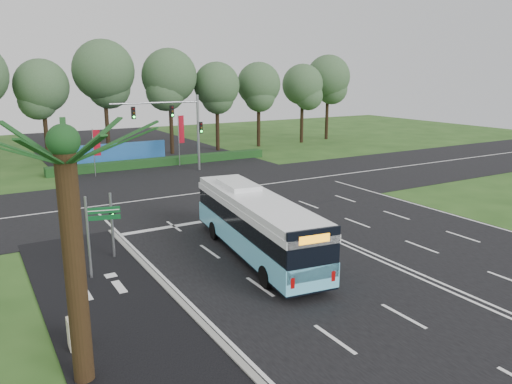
{
  "coord_description": "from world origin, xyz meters",
  "views": [
    {
      "loc": [
        -16.77,
        -21.96,
        8.96
      ],
      "look_at": [
        -2.68,
        2.0,
        2.29
      ],
      "focal_mm": 35.0,
      "sensor_mm": 36.0,
      "label": 1
    }
  ],
  "objects": [
    {
      "name": "ground",
      "position": [
        0.0,
        0.0,
        0.0
      ],
      "size": [
        120.0,
        120.0,
        0.0
      ],
      "primitive_type": "plane",
      "color": "#244717",
      "rests_on": "ground"
    },
    {
      "name": "road_main",
      "position": [
        0.0,
        0.0,
        0.02
      ],
      "size": [
        20.0,
        120.0,
        0.04
      ],
      "primitive_type": "cube",
      "color": "black",
      "rests_on": "ground"
    },
    {
      "name": "road_cross",
      "position": [
        0.0,
        12.0,
        0.03
      ],
      "size": [
        120.0,
        14.0,
        0.05
      ],
      "primitive_type": "cube",
      "color": "black",
      "rests_on": "ground"
    },
    {
      "name": "bike_path",
      "position": [
        -12.5,
        -3.0,
        0.03
      ],
      "size": [
        5.0,
        18.0,
        0.06
      ],
      "primitive_type": "cube",
      "color": "black",
      "rests_on": "ground"
    },
    {
      "name": "kerb_strip",
      "position": [
        -10.1,
        -3.0,
        0.06
      ],
      "size": [
        0.25,
        18.0,
        0.12
      ],
      "primitive_type": "cube",
      "color": "gray",
      "rests_on": "ground"
    },
    {
      "name": "city_bus",
      "position": [
        -4.82,
        -1.68,
        1.67
      ],
      "size": [
        3.87,
        11.75,
        3.31
      ],
      "rotation": [
        0.0,
        0.0,
        -0.13
      ],
      "color": "#69D3F5",
      "rests_on": "ground"
    },
    {
      "name": "pedestrian_signal",
      "position": [
        -11.01,
        1.67,
        1.81
      ],
      "size": [
        0.3,
        0.41,
        3.31
      ],
      "rotation": [
        0.0,
        0.0,
        0.25
      ],
      "color": "gray",
      "rests_on": "ground"
    },
    {
      "name": "street_sign",
      "position": [
        -12.27,
        -0.46,
        2.4
      ],
      "size": [
        1.44,
        0.44,
        3.78
      ],
      "rotation": [
        0.0,
        0.0,
        -0.25
      ],
      "color": "gray",
      "rests_on": "ground"
    },
    {
      "name": "utility_cabinet",
      "position": [
        -14.25,
        -6.09,
        0.56
      ],
      "size": [
        0.68,
        0.57,
        1.11
      ],
      "primitive_type": "cube",
      "rotation": [
        0.0,
        0.0,
        -0.02
      ],
      "color": "beige",
      "rests_on": "ground"
    },
    {
      "name": "banner_flag_left",
      "position": [
        -6.91,
        22.33,
        2.78
      ],
      "size": [
        0.6,
        0.24,
        4.24
      ],
      "rotation": [
        0.0,
        0.0,
        -0.32
      ],
      "color": "gray",
      "rests_on": "ground"
    },
    {
      "name": "banner_flag_mid",
      "position": [
        1.53,
        23.68,
        3.25
      ],
      "size": [
        0.71,
        0.29,
        5.02
      ],
      "rotation": [
        0.0,
        0.0,
        0.33
      ],
      "color": "gray",
      "rests_on": "ground"
    },
    {
      "name": "palm_tree",
      "position": [
        -14.5,
        -8.0,
        6.44
      ],
      "size": [
        3.2,
        3.2,
        7.65
      ],
      "color": "#382614",
      "rests_on": "ground"
    },
    {
      "name": "traffic_light_gantry",
      "position": [
        0.21,
        20.5,
        4.66
      ],
      "size": [
        8.41,
        0.28,
        7.0
      ],
      "color": "gray",
      "rests_on": "ground"
    },
    {
      "name": "hedge",
      "position": [
        0.0,
        24.5,
        0.4
      ],
      "size": [
        22.0,
        1.2,
        0.8
      ],
      "primitive_type": "cube",
      "color": "#163C16",
      "rests_on": "ground"
    },
    {
      "name": "blue_hoarding",
      "position": [
        -4.0,
        27.0,
        1.1
      ],
      "size": [
        10.0,
        0.3,
        2.2
      ],
      "primitive_type": "cube",
      "color": "#1D56A0",
      "rests_on": "ground"
    },
    {
      "name": "eucalyptus_row",
      "position": [
        1.57,
        31.87,
        8.26
      ],
      "size": [
        53.41,
        7.78,
        12.39
      ],
      "color": "black",
      "rests_on": "ground"
    }
  ]
}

